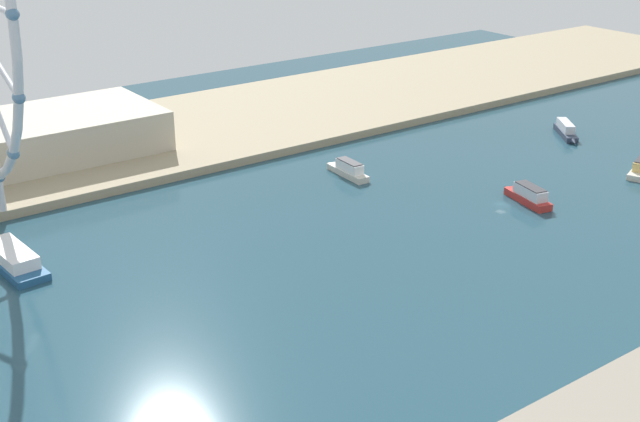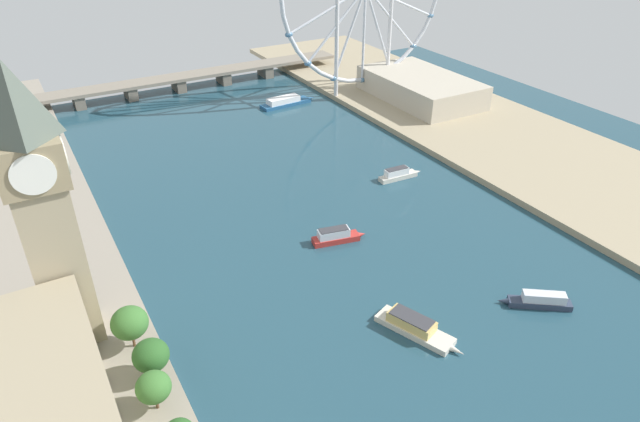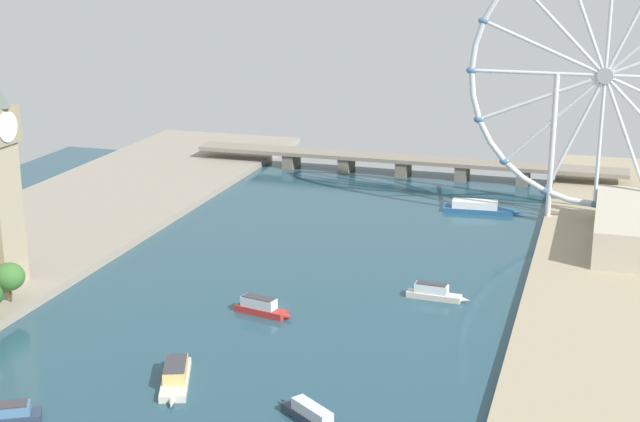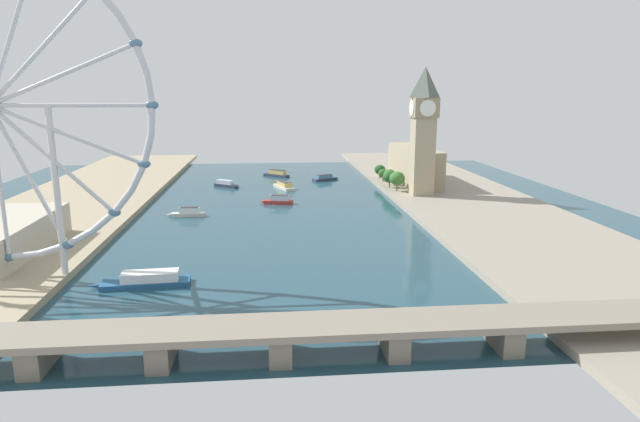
{
  "view_description": "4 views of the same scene",
  "coord_description": "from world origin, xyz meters",
  "px_view_note": "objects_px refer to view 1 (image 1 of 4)",
  "views": [
    {
      "loc": [
        -163.88,
        190.56,
        99.88
      ],
      "look_at": [
        -7.06,
        75.43,
        18.72
      ],
      "focal_mm": 47.6,
      "sensor_mm": 36.0,
      "label": 1
    },
    {
      "loc": [
        -98.7,
        -160.35,
        120.14
      ],
      "look_at": [
        -4.64,
        2.86,
        8.37
      ],
      "focal_mm": 31.45,
      "sensor_mm": 36.0,
      "label": 2
    },
    {
      "loc": [
        101.21,
        -283.11,
        119.85
      ],
      "look_at": [
        -15.22,
        96.08,
        6.31
      ],
      "focal_mm": 53.19,
      "sensor_mm": 36.0,
      "label": 3
    },
    {
      "loc": [
        2.07,
        333.86,
        70.96
      ],
      "look_at": [
        -20.51,
        95.94,
        17.88
      ],
      "focal_mm": 30.66,
      "sensor_mm": 36.0,
      "label": 4
    }
  ],
  "objects_px": {
    "tour_boat_5": "(11,257)",
    "riverside_hall": "(49,135)",
    "tour_boat_1": "(566,130)",
    "tour_boat_6": "(528,195)",
    "tour_boat_2": "(348,169)"
  },
  "relations": [
    {
      "from": "tour_boat_5",
      "to": "riverside_hall",
      "type": "bearing_deg",
      "value": -31.22
    },
    {
      "from": "riverside_hall",
      "to": "tour_boat_1",
      "type": "relative_size",
      "value": 3.62
    },
    {
      "from": "tour_boat_1",
      "to": "tour_boat_6",
      "type": "distance_m",
      "value": 75.65
    },
    {
      "from": "tour_boat_1",
      "to": "tour_boat_2",
      "type": "distance_m",
      "value": 97.21
    },
    {
      "from": "tour_boat_6",
      "to": "tour_boat_2",
      "type": "bearing_deg",
      "value": 42.44
    },
    {
      "from": "tour_boat_5",
      "to": "tour_boat_6",
      "type": "height_order",
      "value": "tour_boat_6"
    },
    {
      "from": "tour_boat_5",
      "to": "tour_boat_6",
      "type": "distance_m",
      "value": 153.67
    },
    {
      "from": "tour_boat_6",
      "to": "riverside_hall",
      "type": "bearing_deg",
      "value": 52.55
    },
    {
      "from": "riverside_hall",
      "to": "tour_boat_2",
      "type": "relative_size",
      "value": 3.37
    },
    {
      "from": "tour_boat_2",
      "to": "tour_boat_6",
      "type": "distance_m",
      "value": 60.76
    },
    {
      "from": "riverside_hall",
      "to": "tour_boat_6",
      "type": "relative_size",
      "value": 3.5
    },
    {
      "from": "riverside_hall",
      "to": "tour_boat_1",
      "type": "xyz_separation_m",
      "value": [
        -88.08,
        -172.23,
        -7.89
      ]
    },
    {
      "from": "tour_boat_1",
      "to": "tour_boat_6",
      "type": "height_order",
      "value": "tour_boat_6"
    },
    {
      "from": "tour_boat_1",
      "to": "tour_boat_5",
      "type": "height_order",
      "value": "tour_boat_5"
    },
    {
      "from": "tour_boat_1",
      "to": "tour_boat_2",
      "type": "height_order",
      "value": "tour_boat_2"
    }
  ]
}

